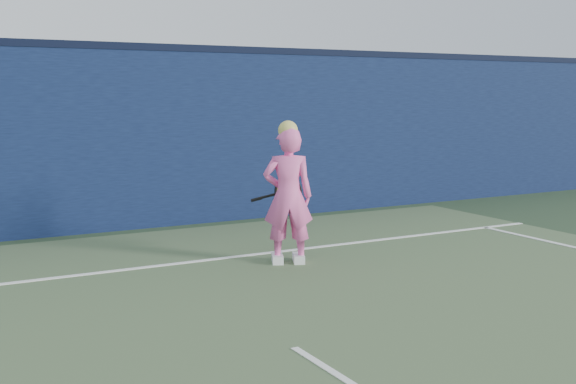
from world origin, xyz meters
TOP-DOWN VIEW (x-y plane):
  - backstop_wall at (0.00, 6.50)m, footprint 24.00×0.40m
  - wall_cap at (0.00, 6.50)m, footprint 24.00×0.42m
  - player at (1.30, 3.47)m, footprint 0.66×0.56m
  - racket at (1.46, 3.84)m, footprint 0.52×0.39m

SIDE VIEW (x-z plane):
  - racket at x=1.46m, z-range 0.59..0.92m
  - player at x=1.30m, z-range -0.03..1.58m
  - backstop_wall at x=0.00m, z-range 0.00..2.50m
  - wall_cap at x=0.00m, z-range 2.50..2.60m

